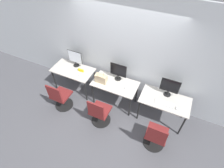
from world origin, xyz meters
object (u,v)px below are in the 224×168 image
(keyboard_center, at_px, (114,85))
(office_chair_right, at_px, (156,137))
(mouse_right, at_px, (177,108))
(office_chair_center, at_px, (99,113))
(keyboard_left, at_px, (71,71))
(mouse_left, at_px, (79,75))
(monitor_right, at_px, (170,87))
(monitor_center, at_px, (118,71))
(office_chair_left, at_px, (61,98))
(mouse_center, at_px, (125,88))
(monitor_left, at_px, (75,58))
(keyboard_right, at_px, (164,103))
(handbag, at_px, (101,78))

(keyboard_center, distance_m, office_chair_right, 1.54)
(office_chair_right, bearing_deg, mouse_right, 69.64)
(office_chair_center, bearing_deg, keyboard_left, 151.16)
(mouse_left, distance_m, office_chair_center, 1.17)
(keyboard_left, relative_size, mouse_right, 4.73)
(office_chair_center, distance_m, office_chair_right, 1.38)
(monitor_right, bearing_deg, mouse_right, -48.98)
(office_chair_center, bearing_deg, monitor_center, 85.54)
(mouse_left, distance_m, office_chair_left, 0.77)
(keyboard_left, relative_size, mouse_center, 4.73)
(monitor_left, relative_size, monitor_right, 1.00)
(office_chair_left, relative_size, keyboard_right, 2.11)
(keyboard_left, bearing_deg, monitor_left, 90.00)
(keyboard_center, bearing_deg, mouse_left, -177.23)
(monitor_center, relative_size, office_chair_center, 0.52)
(monitor_center, bearing_deg, handbag, -140.83)
(office_chair_left, bearing_deg, office_chair_center, -0.44)
(mouse_center, xyz_separation_m, handbag, (-0.63, -0.05, 0.10))
(mouse_left, distance_m, keyboard_right, 2.24)
(office_chair_center, height_order, keyboard_right, office_chair_center)
(mouse_center, xyz_separation_m, mouse_right, (1.25, -0.10, 0.00))
(keyboard_center, bearing_deg, handbag, -174.87)
(monitor_center, xyz_separation_m, mouse_right, (1.55, -0.33, -0.24))
(keyboard_center, relative_size, keyboard_right, 1.00)
(monitor_center, relative_size, keyboard_center, 1.11)
(monitor_center, xyz_separation_m, mouse_center, (0.29, -0.23, -0.24))
(mouse_right, bearing_deg, office_chair_center, -159.60)
(monitor_center, bearing_deg, monitor_left, 179.68)
(monitor_right, xyz_separation_m, mouse_right, (0.28, -0.32, -0.24))
(office_chair_right, bearing_deg, mouse_center, 143.84)
(keyboard_left, xyz_separation_m, mouse_center, (1.56, 0.05, 0.01))
(mouse_left, bearing_deg, office_chair_center, -35.25)
(office_chair_left, bearing_deg, keyboard_center, 29.08)
(monitor_center, height_order, monitor_right, same)
(mouse_left, distance_m, mouse_right, 2.52)
(office_chair_center, relative_size, office_chair_right, 1.00)
(keyboard_left, height_order, monitor_right, monitor_right)
(keyboard_left, distance_m, office_chair_right, 2.69)
(monitor_right, relative_size, mouse_right, 5.23)
(handbag, bearing_deg, keyboard_center, 5.13)
(keyboard_right, bearing_deg, mouse_right, -4.97)
(monitor_left, xyz_separation_m, keyboard_left, (0.00, -0.28, -0.25))
(monitor_center, bearing_deg, mouse_center, -37.79)
(handbag, bearing_deg, mouse_right, -1.59)
(mouse_left, bearing_deg, monitor_center, 16.82)
(monitor_right, height_order, handbag, monitor_right)
(keyboard_left, relative_size, monitor_center, 0.90)
(mouse_left, relative_size, mouse_center, 1.00)
(office_chair_center, relative_size, mouse_right, 9.98)
(keyboard_right, bearing_deg, office_chair_center, -154.93)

